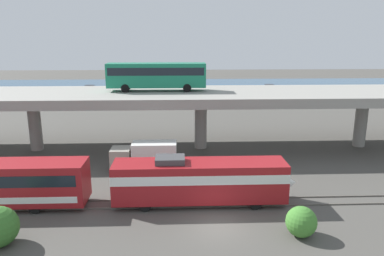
% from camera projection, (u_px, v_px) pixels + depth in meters
% --- Properties ---
extents(ground_plane, '(260.00, 260.00, 0.00)m').
position_uv_depth(ground_plane, '(217.00, 227.00, 27.40)').
color(ground_plane, '#4C4944').
extents(rail_strip_near, '(110.00, 0.12, 0.12)m').
position_uv_depth(rail_strip_near, '(213.00, 206.00, 30.52)').
color(rail_strip_near, '#59544C').
rests_on(rail_strip_near, ground_plane).
extents(rail_strip_far, '(110.00, 0.12, 0.12)m').
position_uv_depth(rail_strip_far, '(212.00, 199.00, 31.99)').
color(rail_strip_far, '#59544C').
rests_on(rail_strip_far, ground_plane).
extents(train_locomotive, '(15.29, 3.04, 4.18)m').
position_uv_depth(train_locomotive, '(208.00, 179.00, 30.72)').
color(train_locomotive, maroon).
rests_on(train_locomotive, ground_plane).
extents(highway_overpass, '(96.00, 11.64, 7.15)m').
position_uv_depth(highway_overpass, '(201.00, 98.00, 45.22)').
color(highway_overpass, gray).
rests_on(highway_overpass, ground_plane).
extents(transit_bus_on_overpass, '(12.00, 2.68, 3.40)m').
position_uv_depth(transit_bus_on_overpass, '(157.00, 74.00, 45.16)').
color(transit_bus_on_overpass, '#197A56').
rests_on(transit_bus_on_overpass, highway_overpass).
extents(service_truck_west, '(6.80, 2.46, 3.04)m').
position_uv_depth(service_truck_west, '(146.00, 156.00, 38.50)').
color(service_truck_west, '#9E998C').
rests_on(service_truck_west, ground_plane).
extents(pier_parking_lot, '(67.75, 10.95, 1.74)m').
position_uv_depth(pier_parking_lot, '(191.00, 97.00, 80.49)').
color(pier_parking_lot, gray).
rests_on(pier_parking_lot, ground_plane).
extents(parked_car_0, '(4.21, 1.87, 1.50)m').
position_uv_depth(parked_car_0, '(89.00, 88.00, 81.08)').
color(parked_car_0, '#0C4C26').
rests_on(parked_car_0, pier_parking_lot).
extents(parked_car_1, '(4.08, 1.89, 1.50)m').
position_uv_depth(parked_car_1, '(78.00, 91.00, 77.19)').
color(parked_car_1, '#0C4C26').
rests_on(parked_car_1, pier_parking_lot).
extents(parked_car_2, '(4.01, 1.93, 1.50)m').
position_uv_depth(parked_car_2, '(157.00, 89.00, 79.78)').
color(parked_car_2, '#9E998C').
rests_on(parked_car_2, pier_parking_lot).
extents(parked_car_3, '(4.30, 1.92, 1.50)m').
position_uv_depth(parked_car_3, '(197.00, 89.00, 80.09)').
color(parked_car_3, '#B7B7BC').
rests_on(parked_car_3, pier_parking_lot).
extents(parked_car_4, '(4.68, 1.84, 1.50)m').
position_uv_depth(parked_car_4, '(131.00, 91.00, 77.60)').
color(parked_car_4, '#B7B7BC').
rests_on(parked_car_4, pier_parking_lot).
extents(parked_car_5, '(4.04, 1.96, 1.50)m').
position_uv_depth(parked_car_5, '(268.00, 88.00, 82.47)').
color(parked_car_5, silver).
rests_on(parked_car_5, pier_parking_lot).
extents(harbor_water, '(140.00, 36.00, 0.01)m').
position_uv_depth(harbor_water, '(188.00, 86.00, 102.99)').
color(harbor_water, '#2D5170').
rests_on(harbor_water, ground_plane).
extents(shrub_right, '(2.20, 2.20, 2.20)m').
position_uv_depth(shrub_right, '(301.00, 222.00, 25.90)').
color(shrub_right, '#418130').
rests_on(shrub_right, ground_plane).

